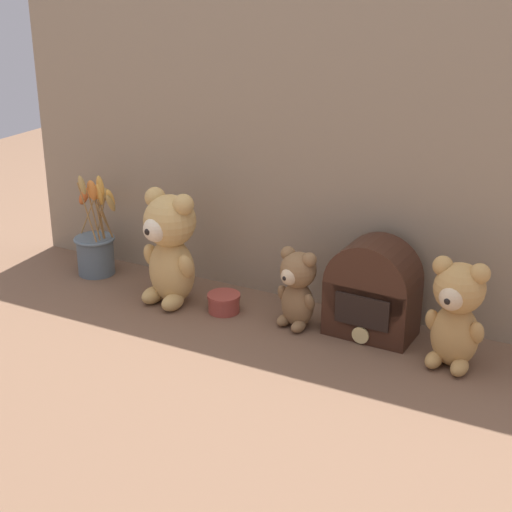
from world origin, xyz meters
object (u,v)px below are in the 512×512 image
teddy_bear_small (297,287)px  vintage_radio (373,292)px  teddy_bear_medium (456,312)px  flower_vase (96,246)px  decorative_tin_tall (224,302)px  teddy_bear_large (170,246)px

teddy_bear_small → vintage_radio: size_ratio=0.83×
teddy_bear_medium → flower_vase: flower_vase is taller
vintage_radio → decorative_tin_tall: (-0.38, -0.06, -0.09)m
teddy_bear_large → decorative_tin_tall: teddy_bear_large is taller
teddy_bear_medium → flower_vase: size_ratio=0.82×
teddy_bear_medium → teddy_bear_small: size_ratio=1.26×
teddy_bear_small → vintage_radio: (0.18, 0.05, 0.00)m
teddy_bear_large → flower_vase: bearing=167.8°
teddy_bear_medium → decorative_tin_tall: 0.60m
teddy_bear_medium → teddy_bear_small: bearing=177.5°
teddy_bear_small → vintage_radio: vintage_radio is taller
teddy_bear_large → teddy_bear_small: (0.35, 0.03, -0.05)m
teddy_bear_large → teddy_bear_medium: 0.74m
teddy_bear_medium → decorative_tin_tall: (-0.59, 0.01, -0.11)m
teddy_bear_large → flower_vase: (-0.30, 0.06, -0.07)m
flower_vase → decorative_tin_tall: 0.45m
teddy_bear_medium → vintage_radio: teddy_bear_medium is taller
vintage_radio → decorative_tin_tall: size_ratio=2.84×
teddy_bear_small → decorative_tin_tall: size_ratio=2.37×
flower_vase → vintage_radio: flower_vase is taller
flower_vase → vintage_radio: bearing=0.5°
vintage_radio → teddy_bear_large: bearing=-172.2°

